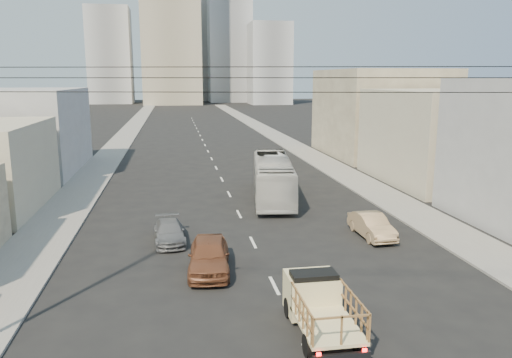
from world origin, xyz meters
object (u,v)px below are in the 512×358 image
object	(u,v)px
flatbed_pickup	(320,302)
sedan_brown	(209,255)
sedan_tan	(372,226)
sedan_grey	(169,232)
city_bus	(273,178)

from	to	relation	value
flatbed_pickup	sedan_brown	xyz separation A→B (m)	(-3.53, 6.32, -0.29)
sedan_brown	sedan_tan	bearing A→B (deg)	26.27
flatbed_pickup	sedan_grey	world-z (taller)	flatbed_pickup
city_bus	sedan_grey	xyz separation A→B (m)	(-7.70, -9.12, -1.02)
flatbed_pickup	sedan_grey	xyz separation A→B (m)	(-5.40, 11.02, -0.51)
city_bus	sedan_tan	distance (m)	10.81
city_bus	sedan_brown	xyz separation A→B (m)	(-5.82, -13.82, -0.81)
flatbed_pickup	sedan_tan	size ratio (longest dim) A/B	1.08
sedan_tan	sedan_grey	bearing A→B (deg)	173.37
sedan_brown	sedan_grey	world-z (taller)	sedan_brown
sedan_tan	sedan_brown	bearing A→B (deg)	-160.62
city_bus	sedan_brown	size ratio (longest dim) A/B	2.45
sedan_tan	sedan_grey	xyz separation A→B (m)	(-11.50, 0.95, -0.09)
city_bus	sedan_tan	size ratio (longest dim) A/B	2.82
sedan_brown	city_bus	bearing A→B (deg)	72.15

